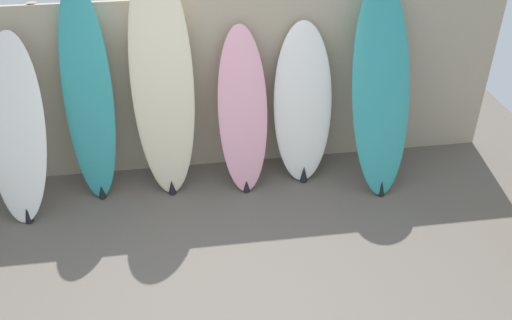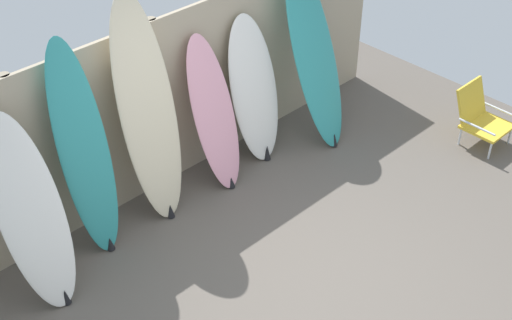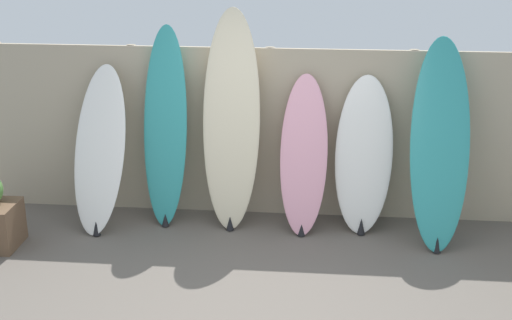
{
  "view_description": "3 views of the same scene",
  "coord_description": "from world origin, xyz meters",
  "px_view_note": "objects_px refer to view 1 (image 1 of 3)",
  "views": [
    {
      "loc": [
        -0.19,
        -3.13,
        3.41
      ],
      "look_at": [
        0.37,
        0.74,
        0.82
      ],
      "focal_mm": 40.0,
      "sensor_mm": 36.0,
      "label": 1
    },
    {
      "loc": [
        -3.4,
        -2.84,
        4.6
      ],
      "look_at": [
        -0.0,
        0.67,
        0.95
      ],
      "focal_mm": 50.0,
      "sensor_mm": 36.0,
      "label": 2
    },
    {
      "loc": [
        0.52,
        -5.11,
        3.14
      ],
      "look_at": [
        -0.03,
        0.83,
        1.01
      ],
      "focal_mm": 50.0,
      "sensor_mm": 36.0,
      "label": 3
    }
  ],
  "objects_px": {
    "surfboard_cream_2": "(162,84)",
    "surfboard_white_0": "(16,131)",
    "surfboard_pink_3": "(243,112)",
    "surfboard_teal_1": "(88,98)",
    "surfboard_white_4": "(303,105)",
    "surfboard_teal_5": "(381,90)"
  },
  "relations": [
    {
      "from": "surfboard_cream_2",
      "to": "surfboard_teal_1",
      "type": "bearing_deg",
      "value": 179.13
    },
    {
      "from": "surfboard_cream_2",
      "to": "surfboard_pink_3",
      "type": "height_order",
      "value": "surfboard_cream_2"
    },
    {
      "from": "surfboard_white_0",
      "to": "surfboard_teal_1",
      "type": "xyz_separation_m",
      "value": [
        0.65,
        0.17,
        0.2
      ]
    },
    {
      "from": "surfboard_white_0",
      "to": "surfboard_white_4",
      "type": "relative_size",
      "value": 1.04
    },
    {
      "from": "surfboard_white_4",
      "to": "surfboard_teal_5",
      "type": "xyz_separation_m",
      "value": [
        0.71,
        -0.19,
        0.2
      ]
    },
    {
      "from": "surfboard_teal_1",
      "to": "surfboard_pink_3",
      "type": "relative_size",
      "value": 1.3
    },
    {
      "from": "surfboard_white_0",
      "to": "surfboard_white_4",
      "type": "xyz_separation_m",
      "value": [
        2.66,
        0.17,
        -0.03
      ]
    },
    {
      "from": "surfboard_white_4",
      "to": "surfboard_teal_1",
      "type": "bearing_deg",
      "value": -179.88
    },
    {
      "from": "surfboard_cream_2",
      "to": "surfboard_white_4",
      "type": "bearing_deg",
      "value": 0.63
    },
    {
      "from": "surfboard_white_0",
      "to": "surfboard_cream_2",
      "type": "xyz_separation_m",
      "value": [
        1.33,
        0.16,
        0.29
      ]
    },
    {
      "from": "surfboard_white_0",
      "to": "surfboard_teal_5",
      "type": "relative_size",
      "value": 0.83
    },
    {
      "from": "surfboard_white_4",
      "to": "surfboard_teal_5",
      "type": "height_order",
      "value": "surfboard_teal_5"
    },
    {
      "from": "surfboard_pink_3",
      "to": "surfboard_white_4",
      "type": "relative_size",
      "value": 1.0
    },
    {
      "from": "surfboard_cream_2",
      "to": "surfboard_white_0",
      "type": "bearing_deg",
      "value": -173.13
    },
    {
      "from": "surfboard_teal_1",
      "to": "surfboard_cream_2",
      "type": "distance_m",
      "value": 0.69
    },
    {
      "from": "surfboard_white_0",
      "to": "surfboard_teal_1",
      "type": "bearing_deg",
      "value": 14.76
    },
    {
      "from": "surfboard_cream_2",
      "to": "surfboard_pink_3",
      "type": "xyz_separation_m",
      "value": [
        0.74,
        -0.05,
        -0.33
      ]
    },
    {
      "from": "surfboard_white_4",
      "to": "surfboard_pink_3",
      "type": "bearing_deg",
      "value": -174.26
    },
    {
      "from": "surfboard_cream_2",
      "to": "surfboard_white_4",
      "type": "distance_m",
      "value": 1.37
    },
    {
      "from": "surfboard_white_4",
      "to": "surfboard_teal_5",
      "type": "relative_size",
      "value": 0.8
    },
    {
      "from": "surfboard_pink_3",
      "to": "surfboard_cream_2",
      "type": "bearing_deg",
      "value": 176.44
    },
    {
      "from": "surfboard_white_0",
      "to": "surfboard_cream_2",
      "type": "height_order",
      "value": "surfboard_cream_2"
    }
  ]
}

